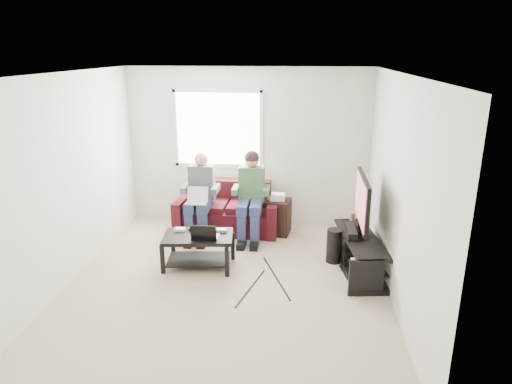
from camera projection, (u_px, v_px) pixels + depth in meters
floor at (228, 283)px, 5.83m from camera, size 4.50×4.50×0.00m
ceiling at (224, 73)px, 5.05m from camera, size 4.50×4.50×0.00m
wall_back at (248, 147)px, 7.57m from camera, size 4.50×0.00×4.50m
wall_front at (176, 274)px, 3.30m from camera, size 4.50×0.00×4.50m
wall_left at (67, 181)px, 5.63m from camera, size 0.00×4.50×4.50m
wall_right at (398, 191)px, 5.25m from camera, size 0.00×4.50×4.50m
window at (218, 129)px, 7.52m from camera, size 1.48×0.04×1.28m
sofa at (229, 212)px, 7.49m from camera, size 1.68×0.85×0.78m
person_left at (200, 192)px, 7.14m from camera, size 0.40×0.70×1.31m
person_right at (251, 190)px, 7.07m from camera, size 0.40×0.71×1.36m
laptop_silver at (197, 199)px, 6.91m from camera, size 0.33×0.23×0.24m
coffee_table at (198, 243)px, 6.18m from camera, size 0.98×0.66×0.46m
laptop_black at (205, 229)px, 6.02m from camera, size 0.34×0.24×0.24m
controller_a at (180, 230)px, 6.28m from camera, size 0.15×0.10×0.04m
controller_b at (194, 228)px, 6.32m from camera, size 0.15×0.11×0.04m
controller_c at (222, 230)px, 6.25m from camera, size 0.14×0.09×0.04m
tv_stand at (359, 255)px, 6.12m from camera, size 0.62×1.47×0.47m
tv at (362, 202)px, 6.00m from camera, size 0.12×1.10×0.81m
soundbar at (351, 231)px, 6.14m from camera, size 0.12×0.50×0.10m
drink_cup at (353, 216)px, 6.63m from camera, size 0.08×0.08×0.12m
console_white at (364, 264)px, 5.72m from camera, size 0.30×0.22×0.06m
console_grey at (357, 241)px, 6.38m from camera, size 0.34×0.26×0.08m
console_black at (360, 252)px, 6.05m from camera, size 0.38×0.30×0.07m
subwoofer at (334, 246)px, 6.35m from camera, size 0.21×0.21×0.48m
keyboard_floor at (348, 272)px, 6.09m from camera, size 0.22×0.44×0.02m
end_table at (278, 216)px, 7.32m from camera, size 0.38×0.38×0.67m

